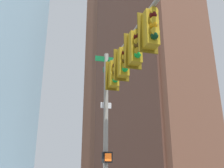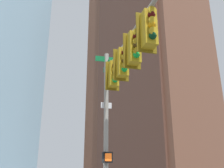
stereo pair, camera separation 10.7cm
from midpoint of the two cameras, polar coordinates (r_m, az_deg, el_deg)
The scene contains 3 objects.
signal_pole_assembly at distance 8.56m, azimuth 1.70°, elevation 0.98°, with size 5.23×2.61×6.92m.
building_brick_nearside at distance 58.02m, azimuth 7.36°, elevation 9.13°, with size 23.30×16.57×58.22m, color brown.
building_brick_midblock at distance 54.49m, azimuth 8.86°, elevation 5.60°, with size 16.79×16.78×48.79m, color brown.
Camera 1 is at (8.01, -6.55, 2.15)m, focal length 40.23 mm.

